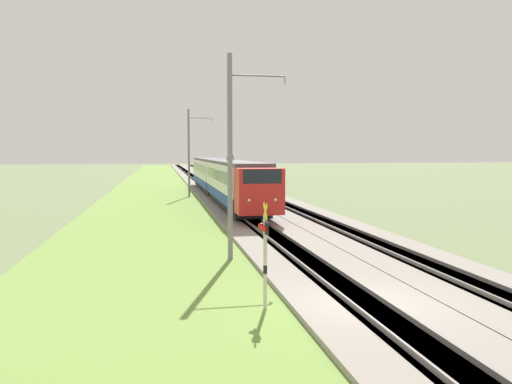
{
  "coord_description": "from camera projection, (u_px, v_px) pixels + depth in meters",
  "views": [
    {
      "loc": [
        -13.55,
        5.9,
        4.74
      ],
      "look_at": [
        17.19,
        0.0,
        2.25
      ],
      "focal_mm": 35.0,
      "sensor_mm": 36.0,
      "label": 1
    }
  ],
  "objects": [
    {
      "name": "crossing_signal_near",
      "position": [
        265.0,
        246.0,
        14.6
      ],
      "size": [
        0.7,
        0.23,
        3.28
      ],
      "rotation": [
        0.0,
        0.0,
        1.57
      ],
      "color": "beige",
      "rests_on": "ground"
    },
    {
      "name": "grass_verge",
      "position": [
        154.0,
        190.0,
        62.42
      ],
      "size": [
        240.0,
        10.09,
        0.12
      ],
      "color": "olive",
      "rests_on": "ground"
    },
    {
      "name": "track_adjacent",
      "position": [
        242.0,
        188.0,
        64.53
      ],
      "size": [
        240.0,
        1.57,
        0.45
      ],
      "color": "#4C4238",
      "rests_on": "ground"
    },
    {
      "name": "track_main",
      "position": [
        208.0,
        188.0,
        63.69
      ],
      "size": [
        240.0,
        1.57,
        0.45
      ],
      "color": "#4C4238",
      "rests_on": "ground"
    },
    {
      "name": "catenary_mast_near",
      "position": [
        231.0,
        156.0,
        21.26
      ],
      "size": [
        0.22,
        2.56,
        8.9
      ],
      "color": "slate",
      "rests_on": "ground"
    },
    {
      "name": "ballast_main",
      "position": [
        208.0,
        188.0,
        63.69
      ],
      "size": [
        240.0,
        4.4,
        0.3
      ],
      "color": "gray",
      "rests_on": "ground"
    },
    {
      "name": "ground_plane",
      "position": [
        365.0,
        313.0,
        14.75
      ],
      "size": [
        400.0,
        400.0,
        0.0
      ],
      "primitive_type": "plane",
      "color": "#6B7A51"
    },
    {
      "name": "catenary_mast_mid",
      "position": [
        189.0,
        152.0,
        51.82
      ],
      "size": [
        0.22,
        2.56,
        9.21
      ],
      "color": "slate",
      "rests_on": "ground"
    },
    {
      "name": "ballast_adjacent",
      "position": [
        242.0,
        188.0,
        64.53
      ],
      "size": [
        240.0,
        4.4,
        0.3
      ],
      "color": "gray",
      "rests_on": "ground"
    },
    {
      "name": "passenger_train",
      "position": [
        221.0,
        176.0,
        49.5
      ],
      "size": [
        40.54,
        2.92,
        5.13
      ],
      "rotation": [
        0.0,
        0.0,
        3.14
      ],
      "color": "red",
      "rests_on": "ground"
    }
  ]
}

